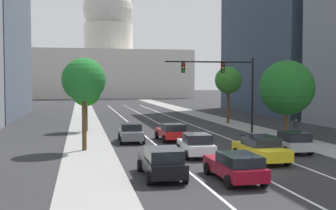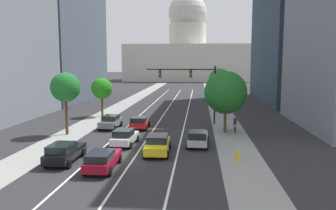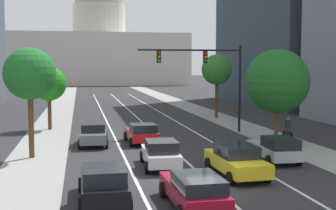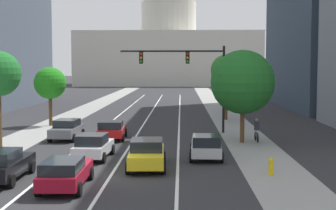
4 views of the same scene
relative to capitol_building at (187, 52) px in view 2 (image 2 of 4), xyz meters
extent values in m
plane|color=#2B2B2D|center=(0.00, -78.45, -11.76)|extent=(400.00, 400.00, 0.00)
cube|color=gray|center=(-8.53, -83.45, -11.76)|extent=(3.52, 130.00, 0.01)
cube|color=gray|center=(8.53, -83.45, -11.76)|extent=(3.52, 130.00, 0.01)
cube|color=white|center=(-3.39, -93.45, -11.75)|extent=(0.16, 90.00, 0.01)
cube|color=white|center=(0.00, -93.45, -11.75)|extent=(0.16, 90.00, 0.01)
cube|color=white|center=(3.39, -93.45, -11.75)|extent=(0.16, 90.00, 0.01)
cube|color=#4C5666|center=(-28.23, -76.34, 8.44)|extent=(22.00, 27.30, 40.41)
cube|color=#334251|center=(25.42, -75.72, 4.25)|extent=(16.37, 27.95, 32.03)
cube|color=beige|center=(0.00, 0.00, -4.37)|extent=(50.51, 24.98, 14.79)
cylinder|color=beige|center=(0.00, 0.00, 7.38)|extent=(15.50, 15.50, 8.72)
sphere|color=beige|center=(0.00, 0.00, 16.13)|extent=(15.94, 15.94, 15.94)
cube|color=red|center=(-1.69, -105.46, -11.15)|extent=(2.03, 4.13, 0.60)
cube|color=black|center=(-1.66, -106.28, -10.57)|extent=(1.79, 1.91, 0.55)
cylinder|color=black|center=(-2.68, -104.12, -11.44)|extent=(0.25, 0.65, 0.64)
cylinder|color=black|center=(-0.81, -104.04, -11.44)|extent=(0.25, 0.65, 0.64)
cylinder|color=black|center=(-2.57, -106.88, -11.44)|extent=(0.25, 0.65, 0.64)
cylinder|color=black|center=(-0.70, -106.80, -11.44)|extent=(0.25, 0.65, 0.64)
cube|color=yellow|center=(1.69, -115.98, -11.11)|extent=(2.03, 4.81, 0.67)
cube|color=black|center=(1.69, -116.01, -10.48)|extent=(1.79, 2.23, 0.59)
cylinder|color=black|center=(0.71, -114.40, -11.44)|extent=(0.24, 0.65, 0.64)
cylinder|color=black|center=(2.56, -114.33, -11.44)|extent=(0.24, 0.65, 0.64)
cylinder|color=black|center=(0.82, -117.63, -11.44)|extent=(0.24, 0.65, 0.64)
cylinder|color=black|center=(2.68, -117.56, -11.44)|extent=(0.24, 0.65, 0.64)
cube|color=maroon|center=(-1.69, -120.49, -11.14)|extent=(1.82, 4.67, 0.61)
cube|color=black|center=(-1.68, -121.24, -10.58)|extent=(1.64, 2.47, 0.51)
cylinder|color=black|center=(-2.59, -118.93, -11.44)|extent=(0.23, 0.64, 0.64)
cylinder|color=black|center=(-0.85, -118.90, -11.44)|extent=(0.23, 0.64, 0.64)
cylinder|color=black|center=(-2.53, -122.09, -11.44)|extent=(0.23, 0.64, 0.64)
cylinder|color=black|center=(-0.80, -122.05, -11.44)|extent=(0.23, 0.64, 0.64)
cube|color=silver|center=(-1.69, -113.33, -11.14)|extent=(1.94, 4.24, 0.61)
cube|color=black|center=(-1.71, -113.74, -10.53)|extent=(1.70, 2.05, 0.60)
cylinder|color=black|center=(-2.51, -111.88, -11.44)|extent=(0.25, 0.65, 0.64)
cylinder|color=black|center=(-0.75, -111.95, -11.44)|extent=(0.25, 0.65, 0.64)
cylinder|color=black|center=(-2.63, -114.70, -11.44)|extent=(0.25, 0.65, 0.64)
cylinder|color=black|center=(-0.88, -114.78, -11.44)|extent=(0.25, 0.65, 0.64)
cube|color=slate|center=(-5.08, -105.73, -11.12)|extent=(1.91, 4.16, 0.65)
cube|color=black|center=(-5.07, -105.60, -10.52)|extent=(1.70, 2.19, 0.55)
cylinder|color=black|center=(-5.90, -104.31, -11.44)|extent=(0.25, 0.65, 0.64)
cylinder|color=black|center=(-4.15, -104.38, -11.44)|extent=(0.25, 0.65, 0.64)
cylinder|color=black|center=(-6.01, -107.09, -11.44)|extent=(0.25, 0.65, 0.64)
cylinder|color=black|center=(-4.26, -107.16, -11.44)|extent=(0.25, 0.65, 0.64)
cube|color=black|center=(-5.08, -119.05, -11.10)|extent=(1.78, 4.64, 0.68)
cube|color=black|center=(-5.08, -119.78, -10.47)|extent=(1.64, 2.24, 0.58)
cylinder|color=black|center=(-5.97, -117.48, -11.44)|extent=(0.22, 0.64, 0.64)
cylinder|color=black|center=(-4.19, -117.48, -11.44)|extent=(0.22, 0.64, 0.64)
cylinder|color=black|center=(-5.96, -120.63, -11.44)|extent=(0.22, 0.64, 0.64)
cylinder|color=black|center=(-4.19, -120.63, -11.44)|extent=(0.22, 0.64, 0.64)
cube|color=#B2B5BA|center=(5.08, -112.90, -11.15)|extent=(1.88, 4.48, 0.59)
cube|color=black|center=(5.05, -113.86, -10.56)|extent=(1.66, 2.10, 0.59)
cylinder|color=black|center=(4.26, -111.37, -11.44)|extent=(0.24, 0.65, 0.64)
cylinder|color=black|center=(6.00, -111.43, -11.44)|extent=(0.24, 0.65, 0.64)
cylinder|color=black|center=(4.16, -114.38, -11.44)|extent=(0.24, 0.65, 0.64)
cylinder|color=black|center=(5.90, -114.44, -11.44)|extent=(0.24, 0.65, 0.64)
cylinder|color=black|center=(7.07, -101.64, -8.17)|extent=(0.20, 0.20, 7.19)
cylinder|color=black|center=(2.81, -101.64, -4.99)|extent=(8.52, 0.14, 0.14)
cube|color=black|center=(4.09, -101.64, -5.54)|extent=(0.32, 0.28, 0.96)
sphere|color=red|center=(4.09, -101.79, -5.24)|extent=(0.20, 0.20, 0.20)
sphere|color=orange|center=(4.09, -101.79, -5.54)|extent=(0.20, 0.20, 0.20)
sphere|color=green|center=(4.09, -101.79, -5.84)|extent=(0.20, 0.20, 0.20)
cube|color=black|center=(0.26, -101.64, -5.54)|extent=(0.32, 0.28, 0.96)
sphere|color=red|center=(0.26, -101.79, -5.24)|extent=(0.20, 0.20, 0.20)
sphere|color=orange|center=(0.26, -101.79, -5.54)|extent=(0.20, 0.20, 0.20)
sphere|color=green|center=(0.26, -101.79, -5.84)|extent=(0.20, 0.20, 0.20)
cylinder|color=yellow|center=(8.16, -117.64, -11.41)|extent=(0.26, 0.26, 0.70)
sphere|color=yellow|center=(8.16, -117.64, -10.98)|extent=(0.26, 0.26, 0.26)
cylinder|color=yellow|center=(8.16, -117.80, -11.38)|extent=(0.10, 0.12, 0.10)
cylinder|color=black|center=(9.12, -106.95, -11.43)|extent=(0.06, 0.66, 0.66)
cylinder|color=black|center=(9.11, -105.91, -11.43)|extent=(0.06, 0.66, 0.66)
cube|color=black|center=(9.11, -106.43, -11.21)|extent=(0.07, 1.00, 0.36)
cube|color=#262833|center=(9.11, -106.48, -10.58)|extent=(0.36, 0.28, 0.64)
sphere|color=tan|center=(9.11, -106.41, -10.15)|extent=(0.22, 0.22, 0.22)
cylinder|color=#51381E|center=(-8.85, -109.38, -9.78)|extent=(0.32, 0.32, 3.96)
sphere|color=#1E6B28|center=(-8.85, -109.38, -6.72)|extent=(3.10, 3.10, 3.10)
cylinder|color=#51381E|center=(-8.56, -97.13, -10.29)|extent=(0.32, 0.32, 2.94)
sphere|color=#22861A|center=(-8.56, -97.13, -7.79)|extent=(2.96, 2.96, 2.96)
cylinder|color=#51381E|center=(8.20, -91.56, -9.77)|extent=(0.32, 0.32, 4.00)
sphere|color=#307727|center=(8.20, -91.56, -6.64)|extent=(3.21, 3.21, 3.21)
cylinder|color=#51381E|center=(8.00, -106.82, -10.37)|extent=(0.32, 0.32, 2.78)
sphere|color=#1D6121|center=(8.00, -106.82, -7.36)|extent=(4.63, 4.63, 4.63)
camera|label=1|loc=(-9.11, -140.63, -6.92)|focal=46.30mm
camera|label=2|loc=(5.13, -143.50, -4.13)|focal=36.03mm
camera|label=3|loc=(-5.94, -137.18, -6.26)|focal=48.24mm
camera|label=4|loc=(3.56, -142.81, -6.17)|focal=53.23mm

